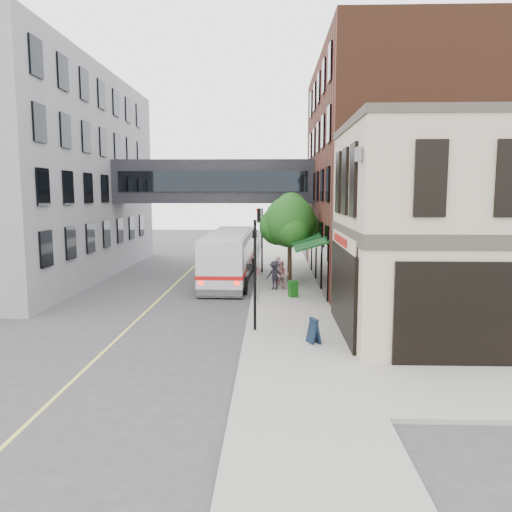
# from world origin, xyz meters

# --- Properties ---
(ground) EXTENTS (120.00, 120.00, 0.00)m
(ground) POSITION_xyz_m (0.00, 0.00, 0.00)
(ground) COLOR #38383A
(ground) RESTS_ON ground
(sidewalk_main) EXTENTS (4.00, 60.00, 0.15)m
(sidewalk_main) POSITION_xyz_m (2.00, 14.00, 0.07)
(sidewalk_main) COLOR gray
(sidewalk_main) RESTS_ON ground
(corner_building) EXTENTS (10.19, 8.12, 8.45)m
(corner_building) POSITION_xyz_m (8.97, 2.00, 4.21)
(corner_building) COLOR tan
(corner_building) RESTS_ON ground
(brick_building) EXTENTS (13.76, 18.00, 14.00)m
(brick_building) POSITION_xyz_m (9.98, 15.00, 6.99)
(brick_building) COLOR #4A2517
(brick_building) RESTS_ON ground
(opposite_building) EXTENTS (14.00, 24.00, 14.00)m
(opposite_building) POSITION_xyz_m (-17.00, 16.00, 7.00)
(opposite_building) COLOR slate
(opposite_building) RESTS_ON ground
(skyway_bridge) EXTENTS (14.00, 3.18, 3.00)m
(skyway_bridge) POSITION_xyz_m (-3.00, 18.00, 6.50)
(skyway_bridge) COLOR black
(skyway_bridge) RESTS_ON ground
(traffic_signal_near) EXTENTS (0.44, 0.22, 4.60)m
(traffic_signal_near) POSITION_xyz_m (0.37, 2.00, 2.98)
(traffic_signal_near) COLOR black
(traffic_signal_near) RESTS_ON sidewalk_main
(traffic_signal_far) EXTENTS (0.53, 0.28, 4.50)m
(traffic_signal_far) POSITION_xyz_m (0.26, 17.00, 3.34)
(traffic_signal_far) COLOR black
(traffic_signal_far) RESTS_ON sidewalk_main
(street_sign_pole) EXTENTS (0.08, 0.75, 3.00)m
(street_sign_pole) POSITION_xyz_m (0.39, 7.00, 1.93)
(street_sign_pole) COLOR gray
(street_sign_pole) RESTS_ON sidewalk_main
(street_tree) EXTENTS (3.80, 3.20, 5.60)m
(street_tree) POSITION_xyz_m (2.19, 13.22, 3.91)
(street_tree) COLOR #382619
(street_tree) RESTS_ON sidewalk_main
(lane_marking) EXTENTS (0.12, 40.00, 0.01)m
(lane_marking) POSITION_xyz_m (-5.00, 10.00, 0.01)
(lane_marking) COLOR #D8CC4C
(lane_marking) RESTS_ON ground
(bus) EXTENTS (2.99, 11.71, 3.14)m
(bus) POSITION_xyz_m (-1.65, 14.20, 1.76)
(bus) COLOR silver
(bus) RESTS_ON ground
(pedestrian_a) EXTENTS (0.66, 0.44, 1.80)m
(pedestrian_a) POSITION_xyz_m (1.46, 11.82, 1.05)
(pedestrian_a) COLOR silver
(pedestrian_a) RESTS_ON sidewalk_main
(pedestrian_b) EXTENTS (0.84, 0.67, 1.66)m
(pedestrian_b) POSITION_xyz_m (1.67, 10.74, 0.98)
(pedestrian_b) COLOR #D08688
(pedestrian_b) RESTS_ON sidewalk_main
(pedestrian_c) EXTENTS (1.24, 1.06, 1.67)m
(pedestrian_c) POSITION_xyz_m (1.24, 10.62, 0.98)
(pedestrian_c) COLOR black
(pedestrian_c) RESTS_ON sidewalk_main
(newspaper_box) EXTENTS (0.55, 0.53, 0.87)m
(newspaper_box) POSITION_xyz_m (2.24, 8.55, 0.59)
(newspaper_box) COLOR #125112
(newspaper_box) RESTS_ON sidewalk_main
(sandwich_board) EXTENTS (0.52, 0.62, 0.94)m
(sandwich_board) POSITION_xyz_m (2.65, 0.25, 0.62)
(sandwich_board) COLOR black
(sandwich_board) RESTS_ON sidewalk_main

